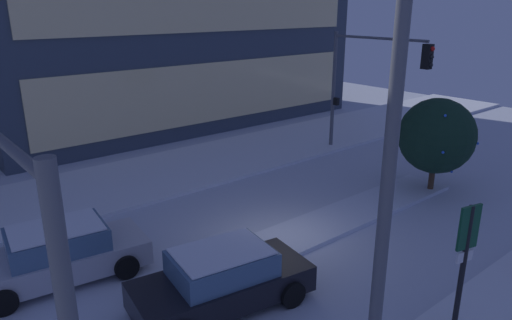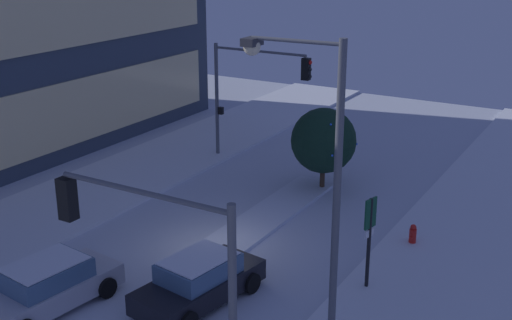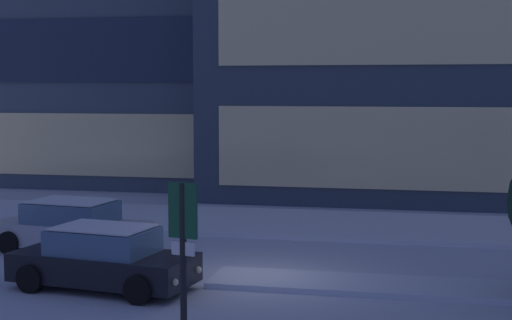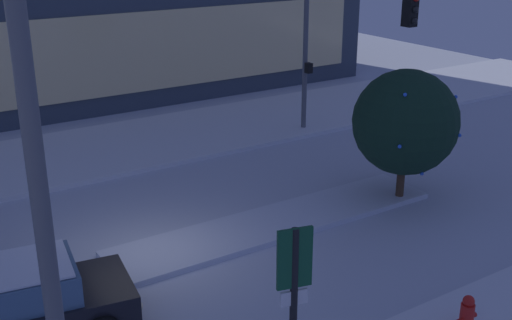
# 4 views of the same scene
# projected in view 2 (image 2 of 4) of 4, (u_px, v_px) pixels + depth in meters

# --- Properties ---
(ground) EXTENTS (52.00, 52.00, 0.00)m
(ground) POSITION_uv_depth(u_px,v_px,m) (217.00, 248.00, 23.80)
(ground) COLOR silver
(curb_strip_near) EXTENTS (52.00, 5.20, 0.14)m
(curb_strip_near) POSITION_uv_depth(u_px,v_px,m) (424.00, 302.00, 20.13)
(curb_strip_near) COLOR silver
(curb_strip_near) RESTS_ON ground
(curb_strip_far) EXTENTS (52.00, 5.20, 0.14)m
(curb_strip_far) POSITION_uv_depth(u_px,v_px,m) (64.00, 205.00, 27.42)
(curb_strip_far) COLOR silver
(curb_strip_far) RESTS_ON ground
(median_strip) EXTENTS (9.00, 1.80, 0.14)m
(median_strip) POSITION_uv_depth(u_px,v_px,m) (270.00, 214.00, 26.50)
(median_strip) COLOR silver
(median_strip) RESTS_ON ground
(car_near) EXTENTS (4.57, 2.51, 1.49)m
(car_near) POSITION_uv_depth(u_px,v_px,m) (199.00, 281.00, 20.07)
(car_near) COLOR black
(car_near) RESTS_ON ground
(car_far) EXTENTS (4.70, 2.51, 1.49)m
(car_far) POSITION_uv_depth(u_px,v_px,m) (47.00, 287.00, 19.75)
(car_far) COLOR #B7B7C1
(car_far) RESTS_ON ground
(traffic_light_corner_near_left) EXTENTS (0.32, 4.81, 5.78)m
(traffic_light_corner_near_left) POSITION_uv_depth(u_px,v_px,m) (155.00, 260.00, 14.11)
(traffic_light_corner_near_left) COLOR #565960
(traffic_light_corner_near_left) RESTS_ON ground
(traffic_light_corner_far_right) EXTENTS (0.32, 5.26, 5.74)m
(traffic_light_corner_far_right) POSITION_uv_depth(u_px,v_px,m) (253.00, 83.00, 31.52)
(traffic_light_corner_far_right) COLOR #565960
(traffic_light_corner_far_right) RESTS_ON ground
(street_lamp_arched) EXTENTS (0.56, 2.71, 8.41)m
(street_lamp_arched) POSITION_uv_depth(u_px,v_px,m) (313.00, 158.00, 16.45)
(street_lamp_arched) COLOR #565960
(street_lamp_arched) RESTS_ON ground
(fire_hydrant) EXTENTS (0.48, 0.26, 0.84)m
(fire_hydrant) POSITION_uv_depth(u_px,v_px,m) (413.00, 236.00, 23.82)
(fire_hydrant) COLOR red
(fire_hydrant) RESTS_ON ground
(parking_info_sign) EXTENTS (0.55, 0.19, 3.11)m
(parking_info_sign) POSITION_uv_depth(u_px,v_px,m) (369.00, 232.00, 20.33)
(parking_info_sign) COLOR black
(parking_info_sign) RESTS_ON ground
(decorated_tree_median) EXTENTS (2.84, 2.84, 3.68)m
(decorated_tree_median) POSITION_uv_depth(u_px,v_px,m) (324.00, 141.00, 28.57)
(decorated_tree_median) COLOR #473323
(decorated_tree_median) RESTS_ON ground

